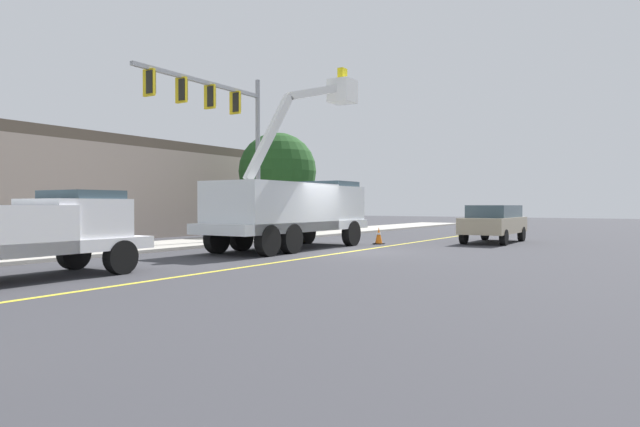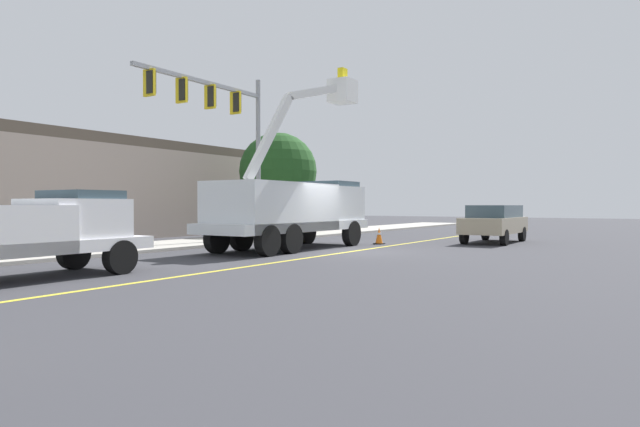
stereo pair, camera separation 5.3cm
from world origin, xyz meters
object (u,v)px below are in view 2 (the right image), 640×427
(utility_bucket_truck, at_px, (293,207))
(traffic_signal_mast, at_px, (222,117))
(passing_minivan, at_px, (495,221))
(service_pickup_truck, at_px, (23,231))
(traffic_cone_mid_front, at_px, (379,236))

(utility_bucket_truck, bearing_deg, traffic_signal_mast, 85.83)
(passing_minivan, bearing_deg, utility_bucket_truck, 146.53)
(passing_minivan, relative_size, traffic_signal_mast, 0.64)
(traffic_signal_mast, bearing_deg, service_pickup_truck, -158.26)
(service_pickup_truck, height_order, passing_minivan, service_pickup_truck)
(passing_minivan, distance_m, traffic_cone_mid_front, 5.47)
(service_pickup_truck, xyz_separation_m, traffic_signal_mast, (10.81, 4.31, 4.35))
(utility_bucket_truck, xyz_separation_m, service_pickup_truck, (-10.51, -0.27, -0.50))
(passing_minivan, bearing_deg, service_pickup_truck, 164.73)
(passing_minivan, height_order, traffic_cone_mid_front, passing_minivan)
(utility_bucket_truck, xyz_separation_m, passing_minivan, (8.08, -5.34, -0.64))
(utility_bucket_truck, height_order, traffic_signal_mast, traffic_signal_mast)
(service_pickup_truck, relative_size, traffic_cone_mid_front, 7.68)
(traffic_cone_mid_front, xyz_separation_m, traffic_signal_mast, (-3.95, 5.53, 5.10))
(passing_minivan, xyz_separation_m, traffic_cone_mid_front, (-3.83, 3.85, -0.61))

